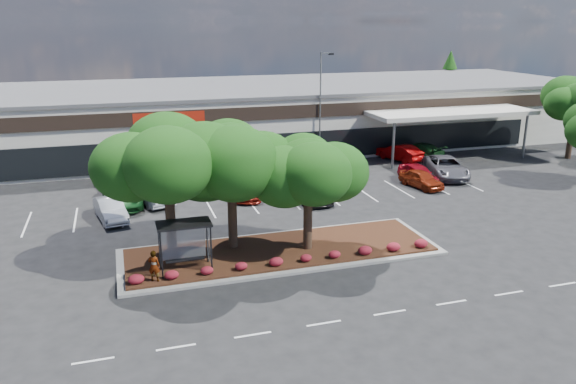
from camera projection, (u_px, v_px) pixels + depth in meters
name	position (u px, v px, depth m)	size (l,w,h in m)	color
ground	(340.00, 278.00, 28.88)	(160.00, 160.00, 0.00)	black
retail_store	(219.00, 116.00, 58.96)	(80.40, 25.20, 6.25)	white
landscape_island	(281.00, 251.00, 31.93)	(18.00, 6.00, 0.26)	gray
lane_markings	(280.00, 214.00, 38.36)	(33.12, 20.06, 0.01)	silver
shrub_row	(292.00, 259.00, 29.90)	(17.00, 0.80, 0.50)	maroon
bus_shelter	(184.00, 232.00, 28.78)	(2.75, 1.55, 2.59)	black
island_tree_west	(169.00, 189.00, 29.51)	(7.20, 7.20, 7.89)	#1B3D0D
island_tree_mid	(231.00, 185.00, 31.22)	(6.60, 6.60, 7.32)	#1B3D0D
island_tree_east	(308.00, 194.00, 31.09)	(5.80, 5.80, 6.50)	#1B3D0D
tree_east_far	(573.00, 119.00, 52.97)	(6.40, 6.40, 7.62)	#1B3D0D
conifer_north_east	(449.00, 83.00, 77.37)	(3.96, 3.96, 9.00)	#1B3D0D
person_waiting	(154.00, 266.00, 27.75)	(0.59, 0.39, 1.63)	#594C47
light_pole	(321.00, 115.00, 51.32)	(1.40, 0.82, 10.09)	gray
car_0	(111.00, 209.00, 37.13)	(1.54, 4.41, 1.45)	#AAAEB7
car_1	(122.00, 194.00, 40.12)	(2.77, 6.01, 1.67)	#12461A
car_2	(150.00, 192.00, 40.65)	(1.75, 5.02, 1.65)	silver
car_3	(251.00, 186.00, 42.29)	(2.14, 5.26, 1.53)	maroon
car_4	(309.00, 189.00, 41.50)	(2.26, 5.55, 1.61)	black
car_5	(310.00, 190.00, 41.59)	(1.40, 4.02, 1.32)	black
car_6	(421.00, 179.00, 44.44)	(1.65, 4.10, 1.40)	maroon
car_7	(418.00, 174.00, 45.56)	(1.81, 4.51, 1.54)	maroon
car_8	(446.00, 167.00, 47.45)	(2.80, 6.08, 1.69)	slate
car_9	(115.00, 177.00, 44.53)	(1.93, 4.79, 1.63)	#622B05
car_10	(190.00, 176.00, 45.37)	(1.44, 4.12, 1.36)	#A8AFB4
car_11	(209.00, 178.00, 44.27)	(1.90, 4.73, 1.61)	navy
car_13	(279.00, 176.00, 45.36)	(1.94, 4.77, 1.39)	#4E4E54
car_14	(328.00, 165.00, 48.55)	(1.60, 4.58, 1.51)	black
car_16	(399.00, 152.00, 53.04)	(1.66, 4.77, 1.57)	#960304
car_17	(419.00, 151.00, 53.86)	(2.15, 5.29, 1.54)	#17431E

